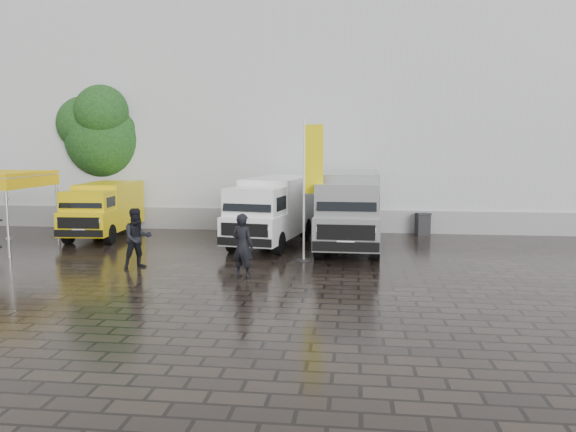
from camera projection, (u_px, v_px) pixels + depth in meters
name	position (u px, v px, depth m)	size (l,w,h in m)	color
ground	(298.00, 269.00, 17.60)	(120.00, 120.00, 0.00)	black
exhibition_hall	(361.00, 108.00, 32.38)	(44.00, 16.00, 12.00)	silver
hall_plinth	(361.00, 221.00, 25.14)	(44.00, 0.15, 1.00)	gray
van_yellow	(104.00, 211.00, 23.57)	(1.90, 4.94, 2.28)	#DDBF0B
van_white	(272.00, 212.00, 21.88)	(1.99, 5.98, 2.59)	white
van_silver	(349.00, 211.00, 21.06)	(2.19, 6.56, 2.84)	#A0A3A5
flagpole	(309.00, 183.00, 18.61)	(0.88, 0.50, 4.74)	black
tree	(106.00, 134.00, 26.99)	(3.84, 3.95, 6.89)	black
wheelie_bin	(423.00, 224.00, 24.35)	(0.58, 0.58, 0.96)	black
person_front	(243.00, 246.00, 16.38)	(0.70, 0.46, 1.91)	black
person_tent	(137.00, 238.00, 17.73)	(0.93, 0.72, 1.90)	black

